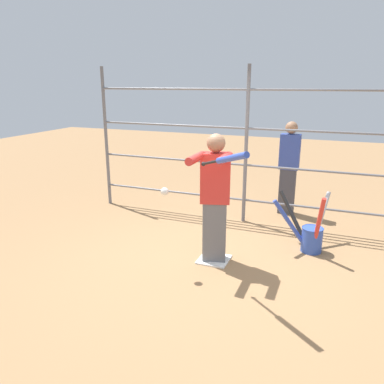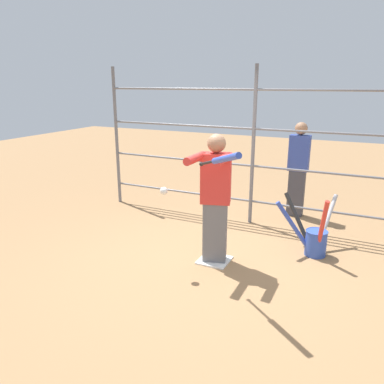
% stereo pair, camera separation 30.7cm
% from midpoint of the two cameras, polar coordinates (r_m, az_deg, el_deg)
% --- Properties ---
extents(ground_plane, '(24.00, 24.00, 0.00)m').
position_cam_midpoint_polar(ground_plane, '(5.13, 1.63, -10.35)').
color(ground_plane, '#9E754C').
extents(home_plate, '(0.40, 0.40, 0.02)m').
position_cam_midpoint_polar(home_plate, '(5.13, 1.63, -10.25)').
color(home_plate, white).
rests_on(home_plate, ground).
extents(fence_backstop, '(5.46, 0.06, 2.58)m').
position_cam_midpoint_polar(fence_backstop, '(6.20, 6.84, 6.83)').
color(fence_backstop, slate).
rests_on(fence_backstop, ground).
extents(batter, '(0.43, 0.66, 1.71)m').
position_cam_midpoint_polar(batter, '(4.77, 1.65, -0.50)').
color(batter, slate).
rests_on(batter, ground).
extents(baseball_bat_swinging, '(0.69, 0.63, 0.31)m').
position_cam_midpoint_polar(baseball_bat_swinging, '(3.76, 3.16, 5.06)').
color(baseball_bat_swinging, black).
extents(softball_in_flight, '(0.10, 0.10, 0.10)m').
position_cam_midpoint_polar(softball_in_flight, '(4.54, -6.13, 0.07)').
color(softball_in_flight, white).
extents(bat_bucket, '(0.75, 0.93, 0.88)m').
position_cam_midpoint_polar(bat_bucket, '(5.52, 16.03, -6.22)').
color(bat_bucket, '#3351B2').
rests_on(bat_bucket, ground).
extents(bystander_behind_fence, '(0.34, 0.21, 1.66)m').
position_cam_midpoint_polar(bystander_behind_fence, '(6.83, 13.28, 3.76)').
color(bystander_behind_fence, '#3F3F47').
rests_on(bystander_behind_fence, ground).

